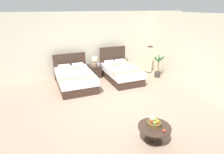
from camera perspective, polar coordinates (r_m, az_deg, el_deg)
name	(u,v)px	position (r m, az deg, el deg)	size (l,w,h in m)	color
ground_plane	(117,105)	(6.45, 1.65, -8.24)	(10.02, 10.39, 0.02)	#9D816B
wall_back	(90,44)	(9.04, -6.66, 9.78)	(10.02, 0.12, 2.87)	beige
wall_side_right	(191,52)	(7.97, 22.57, 6.92)	(0.12, 5.99, 2.87)	beige
bed_near_window	(75,79)	(7.87, -11.02, -0.46)	(1.44, 2.17, 1.15)	#3A2920
bed_near_corner	(121,73)	(8.42, 2.66, 1.33)	(1.30, 2.13, 1.30)	#3A2920
nightstand	(95,72)	(8.75, -5.03, 1.61)	(0.50, 0.44, 0.54)	#3A2920
table_lamp	(95,61)	(8.62, -5.17, 4.84)	(0.27, 0.27, 0.40)	tan
vase	(98,64)	(8.65, -4.07, 3.85)	(0.10, 0.10, 0.16)	#B9B3C9
coffee_table	(154,131)	(4.82, 12.49, -15.35)	(0.78, 0.78, 0.42)	#3A2920
fruit_bowl	(154,122)	(4.76, 12.42, -13.07)	(0.35, 0.35, 0.22)	brown
loose_apple	(164,131)	(4.60, 15.31, -15.20)	(0.08, 0.08, 0.08)	#BD3C27
floor_lamp_corner	(149,60)	(9.46, 11.13, 5.13)	(0.22, 0.22, 1.30)	#362423
potted_palm	(158,70)	(8.99, 13.54, 2.05)	(0.48, 0.47, 1.06)	#3A3B35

